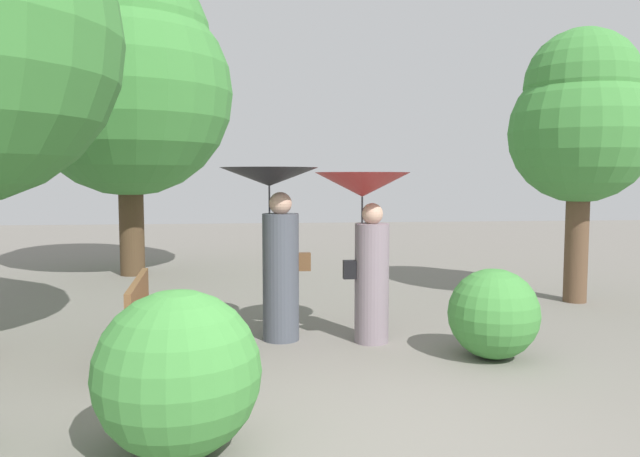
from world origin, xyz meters
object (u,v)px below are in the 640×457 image
object	(u,v)px
person_left	(275,226)
tree_near_left	(128,76)
path_marker_post	(192,351)
person_right	(366,224)
park_bench	(155,312)
tree_near_right	(581,119)

from	to	relation	value
person_left	tree_near_left	xyz separation A→B (m)	(-2.48, 4.79, 2.36)
tree_near_left	path_marker_post	distance (m)	7.12
person_right	path_marker_post	xyz separation A→B (m)	(-1.77, -1.05, -1.04)
person_right	park_bench	world-z (taller)	person_right
person_left	path_marker_post	world-z (taller)	person_left
park_bench	path_marker_post	size ratio (longest dim) A/B	2.91
person_left	person_right	bearing A→B (deg)	-104.30
park_bench	tree_near_right	xyz separation A→B (m)	(5.60, 2.32, 2.13)
tree_near_right	path_marker_post	world-z (taller)	tree_near_right
tree_near_right	path_marker_post	xyz separation A→B (m)	(-5.21, -2.84, -2.38)
park_bench	tree_near_left	bearing A→B (deg)	8.83
tree_near_left	person_left	bearing A→B (deg)	-62.62
park_bench	person_left	bearing A→B (deg)	-63.22
person_right	tree_near_left	xyz separation A→B (m)	(-3.46, 5.00, 2.33)
person_left	park_bench	bearing A→B (deg)	118.43
person_left	tree_near_right	world-z (taller)	tree_near_right
person_left	path_marker_post	bearing A→B (deg)	144.77
tree_near_right	path_marker_post	bearing A→B (deg)	-151.37
tree_near_left	tree_near_right	world-z (taller)	tree_near_left
tree_near_left	person_right	bearing A→B (deg)	-55.31
person_left	tree_near_left	bearing A→B (deg)	24.71
person_right	person_left	bearing A→B (deg)	75.70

